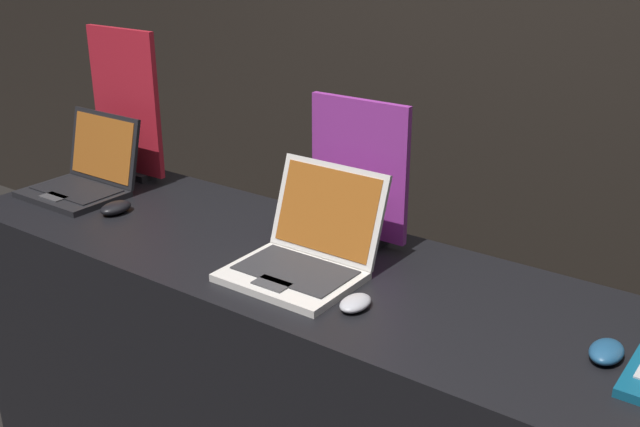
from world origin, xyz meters
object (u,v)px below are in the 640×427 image
Objects in this scene: laptop_front at (85,175)px; mouse_back at (606,352)px; promo_stand_middle at (359,176)px; mouse_middle at (355,303)px; promo_stand_front at (126,108)px; mouse_front at (116,208)px; laptop_middle at (306,250)px.

mouse_back is (1.73, -0.02, -0.04)m from laptop_front.
promo_stand_middle is (0.97, 0.20, 0.14)m from laptop_front.
laptop_front is at bearing 179.27° from mouse_back.
mouse_back is at bearing 12.77° from mouse_middle.
promo_stand_front is 5.01× the size of mouse_back.
promo_stand_middle is at bearing 19.93° from mouse_front.
laptop_front reaches higher than mouse_front.
laptop_middle is (0.73, 0.02, 0.04)m from mouse_front.
promo_stand_middle is (0.73, 0.27, 0.18)m from mouse_front.
laptop_front is 0.78× the size of promo_stand_middle.
mouse_back is (0.77, -0.22, -0.18)m from promo_stand_middle.
mouse_middle is (1.18, -0.15, -0.05)m from laptop_front.
mouse_front is (0.23, -0.07, -0.04)m from laptop_front.
mouse_front is 0.32× the size of laptop_middle.
promo_stand_front is 1.02m from laptop_middle.
promo_stand_middle reaches higher than laptop_middle.
mouse_middle is at bearing -167.23° from mouse_back.
promo_stand_front is 1.26× the size of promo_stand_middle.
mouse_front is 0.95m from mouse_middle.
laptop_middle reaches higher than mouse_back.
promo_stand_middle is (0.97, -0.01, -0.05)m from promo_stand_front.
promo_stand_middle is at bearing 164.12° from mouse_back.
mouse_front is 0.26× the size of promo_stand_middle.
promo_stand_middle reaches higher than laptop_front.
promo_stand_front is 1.26m from mouse_middle.
laptop_front reaches higher than mouse_back.
promo_stand_front is at bearing 179.56° from promo_stand_middle.
laptop_front is 1.19m from mouse_middle.
laptop_front is 3.32× the size of mouse_middle.
promo_stand_front reaches higher than mouse_middle.
laptop_middle is (0.97, -0.26, -0.19)m from promo_stand_front.
mouse_front is at bearing -160.07° from promo_stand_middle.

